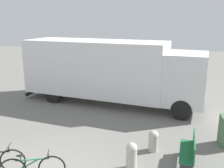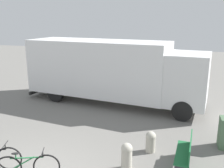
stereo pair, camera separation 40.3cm
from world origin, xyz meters
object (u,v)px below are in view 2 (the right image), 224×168
object	(u,v)px
delivery_truck	(112,69)
bicycle_middle	(27,167)
bollard_near_bench	(127,155)
bollard_far_bench	(151,141)
park_bench	(186,152)

from	to	relation	value
delivery_truck	bicycle_middle	size ratio (longest dim) A/B	5.67
bollard_near_bench	bicycle_middle	bearing A→B (deg)	-154.81
bicycle_middle	bollard_near_bench	xyz separation A→B (m)	(2.44, 1.15, 0.06)
bicycle_middle	bollard_near_bench	distance (m)	2.70
bollard_near_bench	bollard_far_bench	size ratio (longest dim) A/B	1.16
delivery_truck	bicycle_middle	world-z (taller)	delivery_truck
delivery_truck	park_bench	bearing A→B (deg)	-46.67
delivery_truck	bollard_far_bench	bearing A→B (deg)	-52.38
park_bench	bollard_near_bench	size ratio (longest dim) A/B	1.82
bicycle_middle	bollard_far_bench	size ratio (longest dim) A/B	2.33
bicycle_middle	bollard_far_bench	world-z (taller)	bicycle_middle
park_bench	bicycle_middle	bearing A→B (deg)	116.82
bollard_near_bench	delivery_truck	bearing A→B (deg)	109.25
bollard_near_bench	bollard_far_bench	distance (m)	1.28
bollard_near_bench	bollard_far_bench	bearing A→B (deg)	64.72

